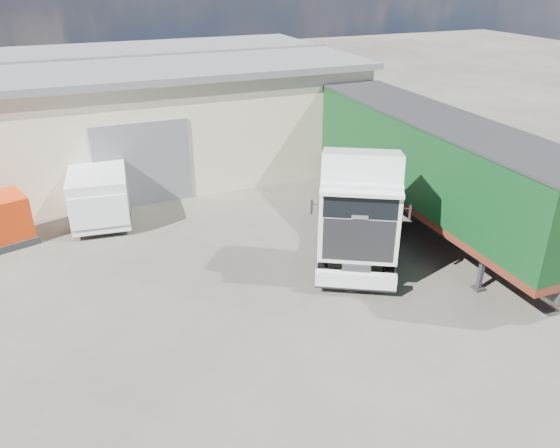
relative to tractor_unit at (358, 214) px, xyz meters
name	(u,v)px	position (x,y,z in m)	size (l,w,h in m)	color
ground	(277,318)	(-3.78, -2.05, -1.84)	(120.00, 120.00, 0.00)	#272520
warehouse	(36,120)	(-9.77, 13.95, 0.82)	(30.60, 12.60, 5.42)	beige
brick_boundary_wall	(463,165)	(7.72, 3.95, -0.59)	(0.35, 26.00, 2.50)	brown
tractor_unit	(358,214)	(0.00, 0.00, 0.00)	(5.31, 6.79, 4.38)	black
box_trailer	(433,163)	(3.87, 1.30, 0.89)	(3.13, 13.55, 4.49)	#2D2D30
panel_van	(100,189)	(-7.67, 7.53, -0.73)	(2.73, 5.48, 2.15)	black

